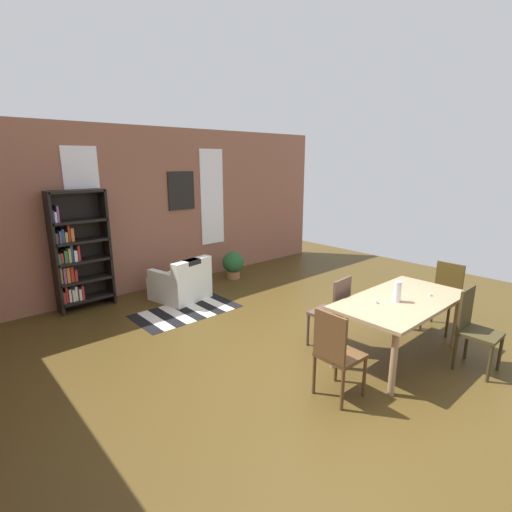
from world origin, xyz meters
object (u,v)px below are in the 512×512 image
vase_on_table (397,291)px  dining_chair_near_right (474,327)px  bookshelf_tall (77,253)px  armchair_white (182,283)px  dining_chair_head_right (444,294)px  dining_chair_head_left (336,352)px  dining_table (401,306)px  potted_plant_by_shelf (233,264)px  dining_chair_far_left (333,310)px

vase_on_table → dining_chair_near_right: 0.95m
bookshelf_tall → armchair_white: 1.73m
vase_on_table → dining_chair_head_right: (1.39, 0.00, -0.37)m
dining_chair_head_left → armchair_white: size_ratio=1.00×
dining_table → bookshelf_tall: bookshelf_tall is taller
dining_chair_near_right → dining_chair_head_left: bearing=157.3°
dining_table → armchair_white: bearing=104.4°
vase_on_table → dining_chair_near_right: (0.53, -0.69, -0.37)m
vase_on_table → armchair_white: bearing=102.4°
dining_table → dining_chair_head_right: 1.27m
potted_plant_by_shelf → vase_on_table: bearing=-99.3°
dining_chair_far_left → bookshelf_tall: 4.08m
dining_table → armchair_white: (-0.91, 3.55, -0.39)m
dining_chair_head_left → potted_plant_by_shelf: size_ratio=1.73×
dining_chair_head_right → dining_chair_head_left: size_ratio=1.00×
dining_chair_near_right → dining_table: bearing=119.9°
dining_chair_head_right → dining_chair_near_right: (-0.86, -0.69, 0.00)m
dining_table → vase_on_table: (-0.13, 0.00, 0.21)m
vase_on_table → bookshelf_tall: (-2.23, 4.25, 0.05)m
bookshelf_tall → dining_chair_head_left: bearing=-75.6°
dining_table → vase_on_table: 0.25m
armchair_white → potted_plant_by_shelf: bearing=13.8°
bookshelf_tall → potted_plant_by_shelf: (2.87, -0.35, -0.63)m
dining_table → potted_plant_by_shelf: 3.95m
dining_table → potted_plant_by_shelf: (0.51, 3.90, -0.37)m
bookshelf_tall → armchair_white: bearing=-26.0°
dining_table → dining_chair_near_right: (0.40, -0.69, -0.16)m
vase_on_table → dining_chair_head_left: size_ratio=0.26×
dining_chair_head_right → potted_plant_by_shelf: 3.97m
bookshelf_tall → potted_plant_by_shelf: size_ratio=3.49×
dining_chair_head_right → dining_chair_near_right: 1.11m
dining_chair_head_right → bookshelf_tall: (-3.62, 4.25, 0.42)m
bookshelf_tall → potted_plant_by_shelf: bookshelf_tall is taller
dining_chair_head_right → dining_chair_head_left: (-2.52, 0.00, 0.00)m
dining_chair_near_right → bookshelf_tall: 5.67m
bookshelf_tall → dining_chair_head_right: bearing=-49.6°
dining_chair_near_right → armchair_white: (-1.31, 4.24, -0.23)m
dining_chair_head_right → armchair_white: size_ratio=1.00×
vase_on_table → armchair_white: (-0.78, 3.55, -0.60)m
dining_chair_head_right → potted_plant_by_shelf: dining_chair_head_right is taller
dining_chair_head_right → bookshelf_tall: bearing=130.4°
vase_on_table → dining_chair_head_left: 1.19m
bookshelf_tall → armchair_white: (1.44, -0.70, -0.65)m
dining_chair_head_left → armchair_white: bearing=84.3°
vase_on_table → dining_chair_far_left: size_ratio=0.26×
dining_table → vase_on_table: vase_on_table is taller
dining_table → vase_on_table: bearing=180.0°
dining_table → dining_chair_head_left: 1.27m
dining_table → potted_plant_by_shelf: size_ratio=3.23×
vase_on_table → dining_chair_far_left: vase_on_table is taller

